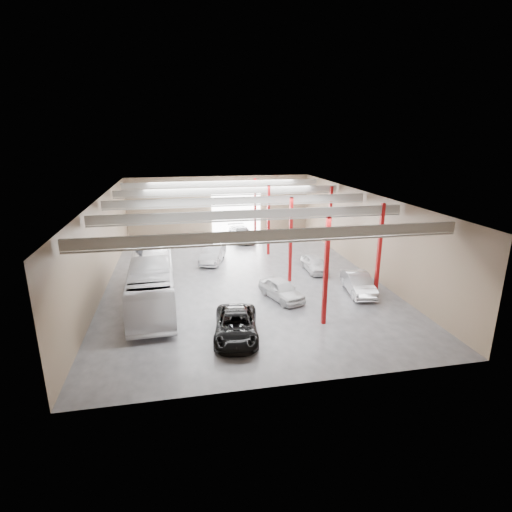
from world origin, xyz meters
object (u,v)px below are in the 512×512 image
object	(u,v)px
car_right_near	(358,283)
black_sedan	(236,326)
coach_bus	(152,280)
car_row_a	(281,289)
car_row_c	(241,234)
car_row_b	(213,254)
car_right_far	(315,264)

from	to	relation	value
car_right_near	black_sedan	bearing A→B (deg)	-145.37
coach_bus	black_sedan	bearing A→B (deg)	-52.91
black_sedan	car_row_a	distance (m)	6.66
black_sedan	car_row_c	bearing A→B (deg)	88.35
car_row_a	black_sedan	bearing A→B (deg)	-147.44
black_sedan	car_right_near	bearing A→B (deg)	35.07
car_row_a	car_row_c	bearing A→B (deg)	71.76
car_row_a	car_row_b	world-z (taller)	car_row_b
black_sedan	coach_bus	bearing A→B (deg)	137.29
black_sedan	car_right_far	bearing A→B (deg)	59.44
car_right_far	car_row_a	bearing A→B (deg)	-129.01
black_sedan	car_right_near	size ratio (longest dim) A/B	1.15
coach_bus	car_row_c	bearing A→B (deg)	59.04
coach_bus	car_row_a	bearing A→B (deg)	-8.84
car_row_a	car_row_c	distance (m)	17.54
car_row_c	car_right_far	distance (m)	12.87
car_row_b	coach_bus	bearing A→B (deg)	-102.26
car_right_near	coach_bus	bearing A→B (deg)	-176.54
car_row_a	car_right_near	bearing A→B (deg)	-19.26
black_sedan	car_right_far	xyz separation A→B (m)	(8.67, 10.74, -0.07)
black_sedan	car_row_c	distance (m)	23.09
car_row_c	car_right_near	distance (m)	18.66
black_sedan	car_right_far	world-z (taller)	black_sedan
car_row_c	car_row_a	bearing A→B (deg)	-96.47
black_sedan	car_row_a	bearing A→B (deg)	59.66
car_row_b	car_right_far	bearing A→B (deg)	-9.78
car_row_b	car_right_far	xyz separation A→B (m)	(8.67, -4.50, -0.12)
black_sedan	car_row_c	size ratio (longest dim) A/B	1.02
car_row_a	car_row_b	distance (m)	10.87
car_row_c	car_right_near	xyz separation A→B (m)	(6.21, -17.59, -0.00)
coach_bus	car_row_b	distance (m)	10.31
car_row_b	car_row_c	size ratio (longest dim) A/B	0.91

